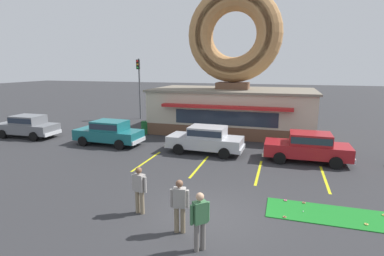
{
  "coord_description": "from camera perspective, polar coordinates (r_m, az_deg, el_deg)",
  "views": [
    {
      "loc": [
        2.23,
        -9.27,
        5.09
      ],
      "look_at": [
        -2.14,
        5.0,
        2.0
      ],
      "focal_mm": 28.0,
      "sensor_mm": 36.0,
      "label": 1
    }
  ],
  "objects": [
    {
      "name": "parking_stripe_far_left",
      "position": [
        16.67,
        -8.56,
        -6.21
      ],
      "size": [
        0.12,
        3.6,
        0.01
      ],
      "primitive_type": "cube",
      "color": "yellow",
      "rests_on": "ground"
    },
    {
      "name": "car_teal",
      "position": [
        20.4,
        -15.53,
        -0.67
      ],
      "size": [
        4.61,
        2.09,
        1.6
      ],
      "color": "#196066",
      "rests_on": "ground"
    },
    {
      "name": "ground_plane",
      "position": [
        10.81,
        3.21,
        -16.41
      ],
      "size": [
        160.0,
        160.0,
        0.0
      ],
      "primitive_type": "plane",
      "color": "#2D2D30"
    },
    {
      "name": "golf_ball",
      "position": [
        11.67,
        20.42,
        -14.68
      ],
      "size": [
        0.04,
        0.04,
        0.04
      ],
      "primitive_type": "sphere",
      "color": "white",
      "rests_on": "putting_mat"
    },
    {
      "name": "mini_donut_near_right",
      "position": [
        12.36,
        20.53,
        -13.18
      ],
      "size": [
        0.13,
        0.13,
        0.04
      ],
      "primitive_type": "torus",
      "color": "#A5724C",
      "rests_on": "putting_mat"
    },
    {
      "name": "donut_shop_building",
      "position": [
        23.57,
        7.76,
        8.31
      ],
      "size": [
        12.3,
        6.75,
        10.96
      ],
      "color": "brown",
      "rests_on": "ground"
    },
    {
      "name": "putting_mat",
      "position": [
        11.88,
        25.23,
        -14.79
      ],
      "size": [
        4.47,
        1.58,
        0.03
      ],
      "primitive_type": "cube",
      "color": "#197523",
      "rests_on": "ground"
    },
    {
      "name": "parking_stripe_centre",
      "position": [
        15.29,
        23.97,
        -8.79
      ],
      "size": [
        0.12,
        3.6,
        0.01
      ],
      "primitive_type": "cube",
      "color": "yellow",
      "rests_on": "ground"
    },
    {
      "name": "parking_stripe_mid_left",
      "position": [
        15.18,
        12.57,
        -8.17
      ],
      "size": [
        0.12,
        3.6,
        0.01
      ],
      "primitive_type": "cube",
      "color": "yellow",
      "rests_on": "ground"
    },
    {
      "name": "car_grey",
      "position": [
        24.83,
        -28.85,
        0.45
      ],
      "size": [
        4.59,
        2.05,
        1.6
      ],
      "color": "slate",
      "rests_on": "ground"
    },
    {
      "name": "mini_donut_mid_centre",
      "position": [
        11.1,
        17.23,
        -15.88
      ],
      "size": [
        0.13,
        0.13,
        0.04
      ],
      "primitive_type": "torus",
      "color": "#A5724C",
      "rests_on": "putting_mat"
    },
    {
      "name": "pedestrian_hooded_kid",
      "position": [
        10.75,
        -10.01,
        -11.19
      ],
      "size": [
        0.59,
        0.3,
        1.7
      ],
      "color": "#7F7056",
      "rests_on": "ground"
    },
    {
      "name": "parking_stripe_left",
      "position": [
        15.66,
        1.48,
        -7.27
      ],
      "size": [
        0.12,
        3.6,
        0.01
      ],
      "primitive_type": "cube",
      "color": "yellow",
      "rests_on": "ground"
    },
    {
      "name": "traffic_light_pole",
      "position": [
        29.6,
        -10.04,
        8.85
      ],
      "size": [
        0.28,
        0.47,
        5.8
      ],
      "color": "#595B60",
      "rests_on": "ground"
    },
    {
      "name": "mini_donut_near_left",
      "position": [
        12.65,
        32.72,
        -13.77
      ],
      "size": [
        0.13,
        0.13,
        0.04
      ],
      "primitive_type": "torus",
      "color": "#E5C666",
      "rests_on": "putting_mat"
    },
    {
      "name": "pedestrian_blue_sweater_man",
      "position": [
        8.62,
        1.5,
        -16.89
      ],
      "size": [
        0.47,
        0.43,
        1.73
      ],
      "color": "slate",
      "rests_on": "ground"
    },
    {
      "name": "trash_bin",
      "position": [
        23.16,
        -8.99,
        0.12
      ],
      "size": [
        0.57,
        0.57,
        0.97
      ],
      "color": "#1E662D",
      "rests_on": "ground"
    },
    {
      "name": "car_silver",
      "position": [
        17.82,
        2.67,
        -2.01
      ],
      "size": [
        4.61,
        2.08,
        1.6
      ],
      "color": "#B2B5BA",
      "rests_on": "ground"
    },
    {
      "name": "car_red",
      "position": [
        17.32,
        21.19,
        -3.21
      ],
      "size": [
        4.56,
        1.98,
        1.6
      ],
      "color": "maroon",
      "rests_on": "ground"
    },
    {
      "name": "pedestrian_leather_jacket_man",
      "position": [
        9.45,
        -2.39,
        -14.19
      ],
      "size": [
        0.59,
        0.3,
        1.73
      ],
      "color": "#7F7056",
      "rests_on": "ground"
    },
    {
      "name": "mini_donut_mid_right",
      "position": [
        11.7,
        30.27,
        -15.54
      ],
      "size": [
        0.13,
        0.13,
        0.04
      ],
      "primitive_type": "torus",
      "color": "#E5C666",
      "rests_on": "putting_mat"
    },
    {
      "name": "mini_donut_far_left",
      "position": [
        12.33,
        17.36,
        -13.0
      ],
      "size": [
        0.13,
        0.13,
        0.04
      ],
      "primitive_type": "torus",
      "color": "#D8667F",
      "rests_on": "putting_mat"
    }
  ]
}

